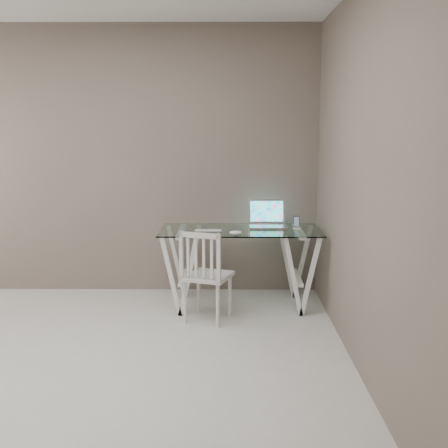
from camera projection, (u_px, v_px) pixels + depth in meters
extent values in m
plane|color=beige|center=(64.00, 387.00, 3.71)|extent=(4.50, 4.50, 0.00)
cube|color=#6F6157|center=(121.00, 161.00, 5.69)|extent=(4.00, 0.02, 2.70)
cube|color=#6F6157|center=(376.00, 184.00, 3.46)|extent=(0.02, 4.50, 2.70)
cube|color=silver|center=(240.00, 230.00, 5.26)|extent=(1.50, 0.70, 0.01)
cube|color=white|center=(182.00, 269.00, 5.33)|extent=(0.24, 0.62, 0.72)
cube|color=white|center=(298.00, 269.00, 5.32)|extent=(0.24, 0.62, 0.72)
cube|color=silver|center=(208.00, 276.00, 4.92)|extent=(0.48, 0.48, 0.04)
cylinder|color=silver|center=(185.00, 302.00, 4.87)|extent=(0.03, 0.03, 0.39)
cylinder|color=silver|center=(218.00, 306.00, 4.77)|extent=(0.03, 0.03, 0.39)
cylinder|color=silver|center=(199.00, 292.00, 5.15)|extent=(0.03, 0.03, 0.39)
cylinder|color=silver|center=(230.00, 296.00, 5.05)|extent=(0.03, 0.03, 0.39)
cube|color=silver|center=(200.00, 257.00, 4.73)|extent=(0.36, 0.15, 0.42)
cube|color=#B8B8BC|center=(268.00, 226.00, 5.37)|extent=(0.36, 0.25, 0.02)
cube|color=#19D899|center=(267.00, 211.00, 5.50)|extent=(0.36, 0.08, 0.23)
cube|color=silver|center=(208.00, 231.00, 5.17)|extent=(0.26, 0.11, 0.01)
ellipsoid|color=white|center=(236.00, 233.00, 5.00)|extent=(0.11, 0.07, 0.04)
cube|color=white|center=(296.00, 228.00, 5.29)|extent=(0.06, 0.06, 0.01)
cube|color=black|center=(296.00, 222.00, 5.29)|extent=(0.05, 0.03, 0.11)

